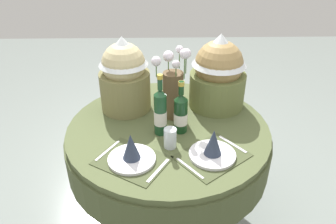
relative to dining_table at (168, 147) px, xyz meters
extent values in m
plane|color=gray|center=(0.00, 0.00, -0.62)|extent=(8.00, 8.00, 0.00)
cylinder|color=#4C5633|center=(0.00, 0.00, 0.13)|extent=(1.18, 1.18, 0.04)
cylinder|color=#464F2E|center=(0.00, 0.00, 0.01)|extent=(1.20, 1.20, 0.21)
cylinder|color=black|center=(0.00, 0.00, -0.24)|extent=(0.12, 0.12, 0.71)
cylinder|color=black|center=(0.00, 0.00, -0.61)|extent=(0.60, 0.60, 0.03)
cube|color=#41492B|center=(-0.19, -0.31, 0.15)|extent=(0.43, 0.40, 0.00)
cylinder|color=white|center=(-0.19, -0.31, 0.16)|extent=(0.24, 0.24, 0.02)
cone|color=#2D384C|center=(-0.19, -0.31, 0.24)|extent=(0.09, 0.09, 0.14)
cube|color=silver|center=(-0.32, -0.23, 0.16)|extent=(0.11, 0.17, 0.00)
cube|color=silver|center=(-0.06, -0.39, 0.16)|extent=(0.11, 0.17, 0.00)
cube|color=#41492B|center=(0.22, -0.28, 0.15)|extent=(0.43, 0.41, 0.00)
cylinder|color=white|center=(0.22, -0.28, 0.16)|extent=(0.24, 0.24, 0.02)
cone|color=#2D384C|center=(0.22, -0.28, 0.24)|extent=(0.09, 0.09, 0.14)
cube|color=silver|center=(0.10, -0.38, 0.16)|extent=(0.13, 0.16, 0.00)
cube|color=silver|center=(0.34, -0.19, 0.16)|extent=(0.13, 0.16, 0.00)
cylinder|color=brown|center=(0.03, 0.12, 0.29)|extent=(0.12, 0.12, 0.29)
sphere|color=silver|center=(0.09, 0.04, 0.58)|extent=(0.06, 0.06, 0.06)
cylinder|color=#4C7038|center=(0.09, 0.04, 0.50)|extent=(0.01, 0.01, 0.13)
sphere|color=silver|center=(-0.06, 0.07, 0.53)|extent=(0.05, 0.05, 0.05)
cylinder|color=#4C7038|center=(-0.06, 0.07, 0.48)|extent=(0.01, 0.01, 0.08)
sphere|color=silver|center=(0.07, 0.18, 0.56)|extent=(0.04, 0.04, 0.04)
cylinder|color=#4C7038|center=(0.07, 0.18, 0.49)|extent=(0.01, 0.01, 0.11)
sphere|color=silver|center=(0.10, 0.11, 0.56)|extent=(0.05, 0.05, 0.05)
cylinder|color=#4C7038|center=(0.10, 0.11, 0.49)|extent=(0.01, 0.01, 0.10)
sphere|color=silver|center=(0.05, 0.07, 0.51)|extent=(0.05, 0.05, 0.05)
cylinder|color=#4C7038|center=(0.05, 0.07, 0.47)|extent=(0.01, 0.01, 0.06)
sphere|color=silver|center=(0.01, 0.17, 0.52)|extent=(0.06, 0.06, 0.06)
cylinder|color=#4C7038|center=(0.01, 0.17, 0.47)|extent=(0.01, 0.01, 0.06)
cylinder|color=#194223|center=(-0.04, -0.06, 0.27)|extent=(0.07, 0.07, 0.24)
cylinder|color=silver|center=(-0.04, -0.06, 0.25)|extent=(0.07, 0.07, 0.08)
cone|color=#194223|center=(-0.04, -0.06, 0.41)|extent=(0.07, 0.07, 0.03)
cylinder|color=#194223|center=(-0.04, -0.06, 0.47)|extent=(0.03, 0.03, 0.09)
cylinder|color=#B29933|center=(-0.04, -0.06, 0.50)|extent=(0.03, 0.03, 0.02)
cylinder|color=#143819|center=(0.07, -0.05, 0.25)|extent=(0.08, 0.08, 0.20)
cylinder|color=silver|center=(0.07, -0.05, 0.24)|extent=(0.08, 0.08, 0.07)
cone|color=#143819|center=(0.07, -0.05, 0.37)|extent=(0.08, 0.08, 0.03)
cylinder|color=#143819|center=(0.07, -0.05, 0.42)|extent=(0.03, 0.03, 0.08)
cylinder|color=#B29933|center=(0.07, -0.05, 0.45)|extent=(0.03, 0.03, 0.02)
cylinder|color=silver|center=(0.01, -0.20, 0.21)|extent=(0.07, 0.07, 0.11)
cylinder|color=olive|center=(-0.26, 0.23, 0.27)|extent=(0.31, 0.31, 0.24)
sphere|color=#C6B784|center=(-0.26, 0.23, 0.45)|extent=(0.26, 0.26, 0.26)
cone|color=silver|center=(-0.26, 0.23, 0.53)|extent=(0.30, 0.30, 0.17)
cylinder|color=olive|center=(0.32, 0.25, 0.26)|extent=(0.35, 0.35, 0.22)
sphere|color=#9E7F4C|center=(0.32, 0.25, 0.43)|extent=(0.30, 0.30, 0.30)
cone|color=silver|center=(0.32, 0.25, 0.53)|extent=(0.33, 0.33, 0.19)
camera|label=1|loc=(-0.04, -1.59, 1.21)|focal=34.90mm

